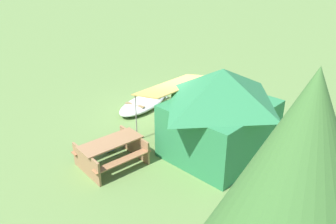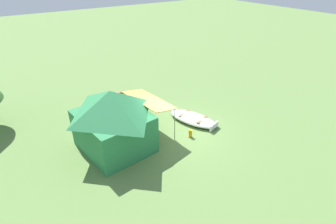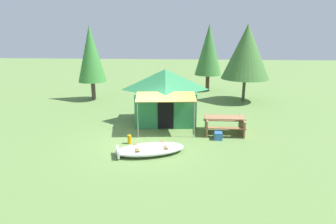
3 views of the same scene
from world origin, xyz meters
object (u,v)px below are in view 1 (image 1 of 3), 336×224
(picnic_table, at_px, (111,150))
(cooler_box, at_px, (107,144))
(canvas_cabin_tent, at_px, (220,111))
(beached_rowboat, at_px, (143,103))
(fuel_can, at_px, (178,104))

(picnic_table, bearing_deg, cooler_box, -111.49)
(canvas_cabin_tent, distance_m, picnic_table, 3.40)
(beached_rowboat, distance_m, picnic_table, 4.09)
(fuel_can, bearing_deg, picnic_table, 22.28)
(picnic_table, height_order, cooler_box, picnic_table)
(canvas_cabin_tent, height_order, fuel_can, canvas_cabin_tent)
(cooler_box, height_order, fuel_can, fuel_can)
(canvas_cabin_tent, xyz_separation_m, picnic_table, (2.87, -1.55, -0.94))
(cooler_box, bearing_deg, picnic_table, 68.51)
(fuel_can, bearing_deg, canvas_cabin_tent, 69.21)
(canvas_cabin_tent, height_order, picnic_table, canvas_cabin_tent)
(picnic_table, bearing_deg, canvas_cabin_tent, 151.58)
(canvas_cabin_tent, xyz_separation_m, fuel_can, (-1.23, -3.23, -1.23))
(picnic_table, bearing_deg, beached_rowboat, -139.53)
(canvas_cabin_tent, bearing_deg, fuel_can, -110.79)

